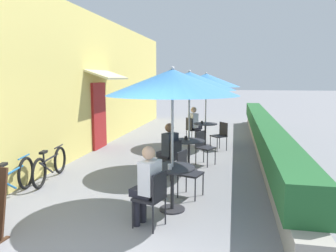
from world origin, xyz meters
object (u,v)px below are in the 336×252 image
object	(u,v)px
cafe_chair_near_left	(187,170)
cafe_chair_mid_left	(203,145)
patio_umbrella_far	(206,80)
cafe_chair_mid_right	(172,156)
patio_table_mid	(189,149)
coffee_cup_near	(170,167)
seated_patron_near_right	(147,183)
patio_umbrella_near	(172,82)
coffee_cup_far	(202,122)
bicycle_second	(50,165)
seated_patron_far_left	(194,123)
patio_table_near	(172,179)
cafe_chair_far_right	(221,134)
patio_umbrella_mid	(189,81)
patio_table_far	(205,130)
bicycle_leaning	(12,181)
cafe_chair_near_right	(153,195)
seated_patron_mid_right	(168,148)
coffee_cup_mid	(186,138)
cafe_chair_far_left	(192,128)

from	to	relation	value
cafe_chair_near_left	cafe_chair_mid_left	xyz separation A→B (m)	(0.09, 2.38, 0.00)
patio_umbrella_far	cafe_chair_mid_right	bearing A→B (deg)	-96.47
patio_table_mid	cafe_chair_mid_left	bearing A→B (deg)	66.96
coffee_cup_near	cafe_chair_mid_left	size ratio (longest dim) A/B	0.10
seated_patron_near_right	patio_table_mid	size ratio (longest dim) A/B	1.61
patio_umbrella_near	cafe_chair_mid_left	bearing A→B (deg)	85.62
coffee_cup_far	bicycle_second	size ratio (longest dim) A/B	0.05
seated_patron_far_left	bicycle_second	bearing A→B (deg)	-67.02
patio_table_near	cafe_chair_far_right	xyz separation A→B (m)	(0.61, 4.94, -0.03)
cafe_chair_mid_right	bicycle_second	world-z (taller)	cafe_chair_mid_right
cafe_chair_mid_right	cafe_chair_far_right	xyz separation A→B (m)	(0.94, 3.20, 0.00)
coffee_cup_far	cafe_chair_far_right	bearing A→B (deg)	-35.93
patio_table_mid	seated_patron_far_left	distance (m)	3.64
patio_table_near	patio_umbrella_mid	distance (m)	2.92
patio_umbrella_near	cafe_chair_near_left	bearing A→B (deg)	78.01
cafe_chair_near_left	coffee_cup_far	bearing A→B (deg)	-159.85
patio_table_far	bicycle_leaning	size ratio (longest dim) A/B	0.45
coffee_cup_far	seated_patron_far_left	bearing A→B (deg)	116.93
cafe_chair_near_left	cafe_chair_mid_right	size ratio (longest dim) A/B	1.00
seated_patron_near_right	patio_table_mid	bearing A→B (deg)	14.13
patio_table_near	cafe_chair_near_left	size ratio (longest dim) A/B	0.89
patio_table_mid	cafe_chair_mid_right	distance (m)	0.73
patio_table_far	seated_patron_far_left	world-z (taller)	seated_patron_far_left
cafe_chair_near_right	cafe_chair_mid_left	bearing A→B (deg)	12.15
seated_patron_mid_right	bicycle_second	bearing A→B (deg)	135.14
cafe_chair_far_right	patio_table_far	bearing A→B (deg)	6.00
seated_patron_mid_right	coffee_cup_near	bearing A→B (deg)	-138.79
cafe_chair_near_left	cafe_chair_near_right	world-z (taller)	same
bicycle_second	cafe_chair_far_right	bearing A→B (deg)	39.66
patio_table_mid	patio_table_far	distance (m)	3.04
patio_table_mid	patio_umbrella_mid	size ratio (longest dim) A/B	0.32
patio_umbrella_near	patio_table_far	distance (m)	5.69
patio_umbrella_far	coffee_cup_mid	bearing A→B (deg)	-94.15
patio_umbrella_far	coffee_cup_near	bearing A→B (deg)	-90.97
seated_patron_far_left	seated_patron_near_right	bearing A→B (deg)	-38.67
patio_umbrella_near	cafe_chair_far_left	size ratio (longest dim) A/B	2.80
patio_umbrella_near	patio_table_far	world-z (taller)	patio_umbrella_near
coffee_cup_mid	patio_umbrella_far	xyz separation A→B (m)	(0.22, 2.97, 1.37)
cafe_chair_near_right	cafe_chair_mid_left	world-z (taller)	same
seated_patron_far_left	bicycle_leaning	world-z (taller)	seated_patron_far_left
cafe_chair_near_right	patio_table_near	bearing A→B (deg)	6.00
cafe_chair_near_right	coffee_cup_mid	xyz separation A→B (m)	(0.02, 3.20, 0.29)
cafe_chair_mid_left	patio_umbrella_near	bearing A→B (deg)	24.66
seated_patron_far_left	bicycle_second	distance (m)	5.61
patio_umbrella_near	cafe_chair_far_left	xyz separation A→B (m)	(-0.44, 5.97, -1.66)
coffee_cup_mid	patio_table_far	size ratio (longest dim) A/B	0.12
patio_table_mid	patio_umbrella_mid	bearing A→B (deg)	-90.00
patio_umbrella_near	coffee_cup_near	distance (m)	1.38
cafe_chair_near_left	patio_table_far	distance (m)	4.74
cafe_chair_near_right	bicycle_leaning	size ratio (longest dim) A/B	0.50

